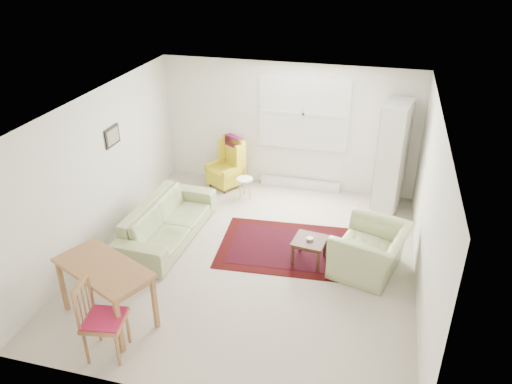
% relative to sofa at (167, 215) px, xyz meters
% --- Properties ---
extents(room, '(5.04, 5.54, 2.51)m').
position_rel_sofa_xyz_m(room, '(1.53, -0.04, 0.80)').
color(room, '#C0B4A4').
rests_on(room, ground).
extents(rug, '(2.56, 1.75, 0.02)m').
position_rel_sofa_xyz_m(rug, '(2.12, 0.22, -0.44)').
color(rug, black).
rests_on(rug, ground).
extents(sofa, '(0.96, 2.27, 0.90)m').
position_rel_sofa_xyz_m(sofa, '(0.00, 0.00, 0.00)').
color(sofa, '#9BA970').
rests_on(sofa, ground).
extents(armchair, '(1.25, 1.35, 0.87)m').
position_rel_sofa_xyz_m(armchair, '(3.32, -0.08, -0.02)').
color(armchair, '#9BA970').
rests_on(armchair, ground).
extents(wingback_chair, '(0.82, 0.83, 1.02)m').
position_rel_sofa_xyz_m(wingback_chair, '(0.33, 2.10, 0.06)').
color(wingback_chair, gold).
rests_on(wingback_chair, ground).
extents(coffee_table, '(0.54, 0.54, 0.40)m').
position_rel_sofa_xyz_m(coffee_table, '(2.40, -0.06, -0.25)').
color(coffee_table, '#3A1D12').
rests_on(coffee_table, ground).
extents(stool, '(0.36, 0.36, 0.42)m').
position_rel_sofa_xyz_m(stool, '(0.85, 1.73, -0.24)').
color(stool, white).
rests_on(stool, ground).
extents(cabinet, '(0.58, 0.88, 2.04)m').
position_rel_sofa_xyz_m(cabinet, '(3.52, 2.02, 0.57)').
color(cabinet, silver).
rests_on(cabinet, ground).
extents(desk, '(1.49, 1.16, 0.84)m').
position_rel_sofa_xyz_m(desk, '(0.05, -2.04, -0.03)').
color(desk, '#A16E41').
rests_on(desk, ground).
extents(desk_chair, '(0.54, 0.54, 1.08)m').
position_rel_sofa_xyz_m(desk_chair, '(0.35, -2.60, 0.09)').
color(desk_chair, '#A16E41').
rests_on(desk_chair, ground).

